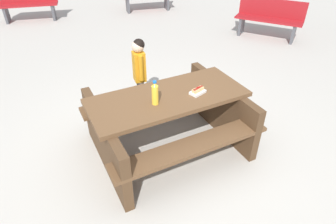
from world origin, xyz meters
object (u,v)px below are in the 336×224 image
Objects in this scene: picnic_table at (168,118)px; soda_bottle at (155,93)px; park_bench_near at (269,18)px; park_bench_far at (28,3)px; hotdog_tray at (198,91)px; child_in_coat at (139,67)px.

soda_bottle reaches higher than picnic_table.
park_bench_near is at bearing 36.45° from picnic_table.
soda_bottle is 6.55m from park_bench_far.
hotdog_tray is 4.40m from park_bench_near.
park_bench_near is at bearing -35.11° from park_bench_far.
picnic_table is at bearing -87.64° from child_in_coat.
hotdog_tray is at bearing -70.00° from child_in_coat.
soda_bottle is 1.33× the size of hotdog_tray.
hotdog_tray reaches higher than picnic_table.
picnic_table is at bearing 28.00° from soda_bottle.
soda_bottle is 1.06m from child_in_coat.
hotdog_tray is (0.52, 0.02, -0.10)m from soda_bottle.
picnic_table is at bearing -143.55° from park_bench_near.
hotdog_tray is at bearing -74.74° from park_bench_far.
child_in_coat reaches higher than park_bench_far.
park_bench_near is (3.36, 2.81, -0.33)m from hotdog_tray.
park_bench_far is at bearing 102.63° from picnic_table.
picnic_table is 9.14× the size of hotdog_tray.
soda_bottle is at bearing -143.93° from park_bench_near.
child_in_coat is (-0.37, 1.02, -0.08)m from hotdog_tray.
park_bench_near is 6.25m from park_bench_far.
hotdog_tray is 0.15× the size of park_bench_near.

